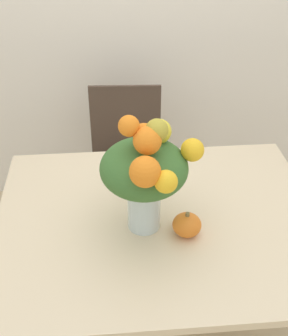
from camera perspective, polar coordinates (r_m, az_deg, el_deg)
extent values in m
cube|color=beige|center=(1.82, 1.87, -6.49)|extent=(1.25, 1.02, 0.03)
cylinder|color=beige|center=(2.43, -13.07, -7.18)|extent=(0.06, 0.06, 0.74)
cylinder|color=beige|center=(2.51, 13.52, -5.68)|extent=(0.06, 0.06, 0.74)
cylinder|color=silver|center=(1.71, 0.00, -4.48)|extent=(0.12, 0.12, 0.20)
cylinder|color=silver|center=(1.75, 0.00, -6.04)|extent=(0.11, 0.11, 0.08)
cylinder|color=#38662D|center=(1.69, 0.82, -3.34)|extent=(0.01, 0.01, 0.26)
cylinder|color=#38662D|center=(1.71, 0.18, -2.91)|extent=(0.01, 0.00, 0.26)
cylinder|color=#38662D|center=(1.70, -0.70, -3.13)|extent=(0.01, 0.00, 0.26)
cylinder|color=#38662D|center=(1.68, -0.62, -3.71)|extent=(0.01, 0.01, 0.26)
cylinder|color=#38662D|center=(1.67, 0.32, -3.84)|extent=(0.01, 0.01, 0.26)
ellipsoid|color=#38662D|center=(1.62, 0.00, 0.00)|extent=(0.31, 0.31, 0.19)
sphere|color=orange|center=(1.44, 0.14, -0.47)|extent=(0.10, 0.10, 0.10)
sphere|color=orange|center=(1.50, 0.41, 3.35)|extent=(0.09, 0.09, 0.09)
sphere|color=yellow|center=(1.61, 5.92, 2.21)|extent=(0.08, 0.08, 0.08)
sphere|color=#AD9E33|center=(1.51, 1.56, 4.62)|extent=(0.08, 0.08, 0.08)
sphere|color=yellow|center=(1.61, 1.86, 4.50)|extent=(0.09, 0.09, 0.09)
sphere|color=yellow|center=(1.45, 2.70, -1.67)|extent=(0.08, 0.08, 0.08)
sphere|color=orange|center=(1.55, -0.04, 4.15)|extent=(0.07, 0.07, 0.07)
sphere|color=orange|center=(1.50, -1.86, 5.15)|extent=(0.07, 0.07, 0.07)
ellipsoid|color=orange|center=(1.72, 5.25, -6.91)|extent=(0.11, 0.11, 0.09)
cylinder|color=brown|center=(1.69, 5.33, -5.74)|extent=(0.01, 0.01, 0.02)
cube|color=#47382D|center=(2.61, -2.18, -0.64)|extent=(0.44, 0.44, 0.02)
cylinder|color=#47382D|center=(2.63, -5.81, -6.98)|extent=(0.04, 0.04, 0.44)
cylinder|color=#47382D|center=(2.62, 1.67, -6.86)|extent=(0.04, 0.04, 0.44)
cylinder|color=#47382D|center=(2.89, -5.45, -2.59)|extent=(0.04, 0.04, 0.44)
cylinder|color=#47382D|center=(2.89, 1.30, -2.48)|extent=(0.04, 0.04, 0.44)
cube|color=#47382D|center=(2.67, -2.27, 5.78)|extent=(0.40, 0.04, 0.43)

